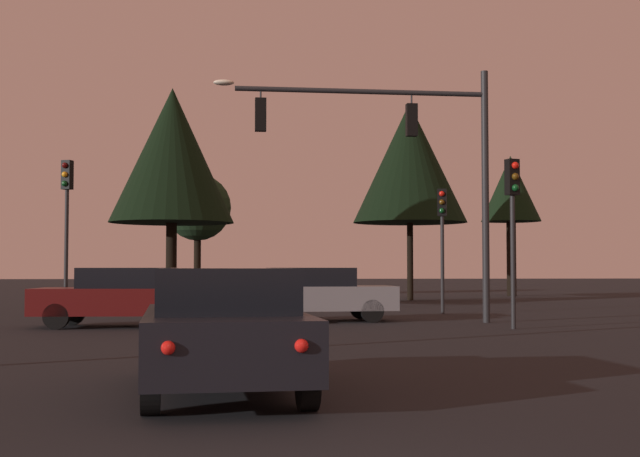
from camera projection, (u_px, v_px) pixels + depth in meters
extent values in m
plane|color=black|center=(264.00, 311.00, 29.72)|extent=(168.00, 168.00, 0.00)
cylinder|color=#232326|center=(485.00, 196.00, 23.84)|extent=(0.20, 0.20, 7.03)
cylinder|color=#232326|center=(362.00, 92.00, 23.54)|extent=(6.96, 0.48, 0.14)
ellipsoid|color=#F4EACC|center=(224.00, 82.00, 23.09)|extent=(0.56, 0.28, 0.16)
cylinder|color=#232326|center=(412.00, 98.00, 23.71)|extent=(0.05, 0.05, 0.31)
cube|color=black|center=(412.00, 120.00, 23.68)|extent=(0.31, 0.25, 0.90)
sphere|color=red|center=(410.00, 111.00, 23.83)|extent=(0.18, 0.18, 0.18)
sphere|color=#56380C|center=(410.00, 121.00, 23.82)|extent=(0.18, 0.18, 0.18)
sphere|color=#0C4219|center=(411.00, 131.00, 23.81)|extent=(0.18, 0.18, 0.18)
cylinder|color=#232326|center=(261.00, 94.00, 23.20)|extent=(0.05, 0.05, 0.26)
cube|color=black|center=(261.00, 115.00, 23.17)|extent=(0.31, 0.25, 0.90)
sphere|color=red|center=(260.00, 105.00, 23.32)|extent=(0.18, 0.18, 0.18)
sphere|color=#56380C|center=(260.00, 116.00, 23.31)|extent=(0.18, 0.18, 0.18)
sphere|color=#0C4219|center=(260.00, 126.00, 23.30)|extent=(0.18, 0.18, 0.18)
cylinder|color=#232326|center=(442.00, 265.00, 28.28)|extent=(0.12, 0.12, 3.23)
cube|color=black|center=(442.00, 202.00, 28.37)|extent=(0.35, 0.31, 0.90)
sphere|color=red|center=(442.00, 194.00, 28.25)|extent=(0.18, 0.18, 0.18)
sphere|color=#56380C|center=(442.00, 202.00, 28.23)|extent=(0.18, 0.18, 0.18)
sphere|color=#0C4219|center=(442.00, 211.00, 28.22)|extent=(0.18, 0.18, 0.18)
cylinder|color=#232326|center=(66.00, 253.00, 26.30)|extent=(0.12, 0.12, 3.93)
cube|color=black|center=(67.00, 175.00, 26.41)|extent=(0.37, 0.33, 0.90)
sphere|color=#4C0A0A|center=(65.00, 165.00, 26.29)|extent=(0.18, 0.18, 0.18)
sphere|color=#F9A319|center=(65.00, 174.00, 26.28)|extent=(0.18, 0.18, 0.18)
sphere|color=#0C4219|center=(65.00, 184.00, 26.26)|extent=(0.18, 0.18, 0.18)
cylinder|color=#232326|center=(513.00, 262.00, 21.31)|extent=(0.12, 0.12, 3.34)
cube|color=black|center=(512.00, 177.00, 21.41)|extent=(0.36, 0.32, 0.90)
sphere|color=red|center=(515.00, 165.00, 21.29)|extent=(0.18, 0.18, 0.18)
sphere|color=#56380C|center=(515.00, 177.00, 21.28)|extent=(0.18, 0.18, 0.18)
sphere|color=#0C4219|center=(515.00, 188.00, 21.26)|extent=(0.18, 0.18, 0.18)
cube|color=black|center=(223.00, 339.00, 10.42)|extent=(2.25, 4.44, 0.68)
cube|color=black|center=(224.00, 290.00, 10.30)|extent=(1.80, 2.45, 0.52)
cylinder|color=black|center=(156.00, 356.00, 11.66)|extent=(0.26, 0.66, 0.64)
cylinder|color=black|center=(276.00, 354.00, 11.94)|extent=(0.26, 0.66, 0.64)
cylinder|color=black|center=(151.00, 384.00, 8.88)|extent=(0.26, 0.66, 0.64)
cylinder|color=black|center=(308.00, 381.00, 9.16)|extent=(0.26, 0.66, 0.64)
sphere|color=red|center=(168.00, 348.00, 8.20)|extent=(0.14, 0.14, 0.14)
sphere|color=red|center=(301.00, 346.00, 8.42)|extent=(0.14, 0.14, 0.14)
cube|color=#4C0F0F|center=(122.00, 301.00, 22.00)|extent=(4.45, 1.97, 0.68)
cube|color=black|center=(128.00, 278.00, 22.03)|extent=(2.42, 1.65, 0.52)
cylinder|color=black|center=(56.00, 316.00, 21.10)|extent=(0.65, 0.22, 0.64)
cylinder|color=black|center=(73.00, 313.00, 22.73)|extent=(0.65, 0.22, 0.64)
cylinder|color=black|center=(175.00, 316.00, 21.23)|extent=(0.65, 0.22, 0.64)
cylinder|color=black|center=(182.00, 313.00, 22.86)|extent=(0.65, 0.22, 0.64)
sphere|color=red|center=(206.00, 298.00, 21.46)|extent=(0.14, 0.14, 0.14)
sphere|color=red|center=(210.00, 296.00, 22.74)|extent=(0.14, 0.14, 0.14)
cube|color=gray|center=(315.00, 298.00, 24.30)|extent=(4.59, 2.12, 0.68)
cube|color=black|center=(310.00, 277.00, 24.31)|extent=(2.52, 1.72, 0.52)
cylinder|color=black|center=(361.00, 308.00, 25.29)|extent=(0.65, 0.25, 0.64)
cylinder|color=black|center=(372.00, 311.00, 23.71)|extent=(0.65, 0.25, 0.64)
cylinder|color=black|center=(261.00, 309.00, 24.86)|extent=(0.65, 0.25, 0.64)
cylinder|color=black|center=(266.00, 312.00, 23.28)|extent=(0.65, 0.25, 0.64)
sphere|color=red|center=(235.00, 294.00, 24.60)|extent=(0.14, 0.14, 0.14)
sphere|color=red|center=(237.00, 296.00, 23.35)|extent=(0.14, 0.14, 0.14)
cylinder|color=black|center=(171.00, 266.00, 30.85)|extent=(0.39, 0.39, 3.14)
cone|color=black|center=(172.00, 155.00, 31.03)|extent=(4.49, 4.49, 4.92)
cylinder|color=black|center=(197.00, 264.00, 44.73)|extent=(0.37, 0.37, 3.45)
sphere|color=black|center=(198.00, 207.00, 44.86)|extent=(3.49, 3.49, 3.49)
cylinder|color=black|center=(511.00, 259.00, 45.80)|extent=(0.51, 0.51, 3.99)
cone|color=black|center=(511.00, 189.00, 45.97)|extent=(3.19, 3.19, 3.54)
cylinder|color=black|center=(410.00, 261.00, 39.81)|extent=(0.29, 0.29, 3.61)
cone|color=black|center=(410.00, 163.00, 40.02)|extent=(5.32, 5.32, 5.63)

